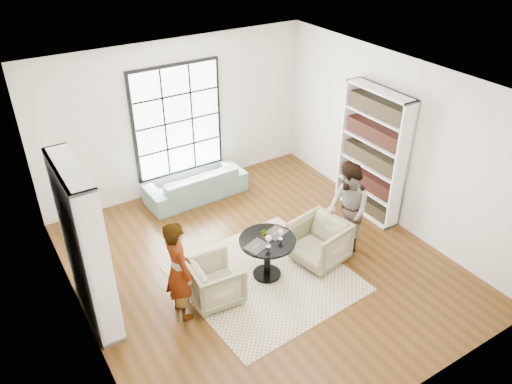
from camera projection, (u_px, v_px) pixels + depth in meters
ground at (260, 264)px, 8.15m from camera, size 6.00×6.00×0.00m
room_shell at (242, 183)px, 7.89m from camera, size 6.00×6.01×6.00m
rug at (265, 278)px, 7.85m from camera, size 2.62×2.62×0.01m
pedestal_table at (267, 249)px, 7.65m from camera, size 0.87×0.87×0.70m
sofa at (196, 184)px, 9.80m from camera, size 2.01×0.85×0.58m
armchair_left at (216, 281)px, 7.29m from camera, size 0.78×0.76×0.66m
armchair_right at (319, 242)px, 8.05m from camera, size 0.94×0.93×0.74m
person_left at (179, 270)px, 6.81m from camera, size 0.40×0.59×1.57m
person_right at (348, 210)px, 8.07m from camera, size 0.82×0.93×1.60m
placemat_left at (257, 246)px, 7.41m from camera, size 0.41×0.36×0.01m
placemat_right at (276, 233)px, 7.70m from camera, size 0.41×0.36×0.01m
cutlery_left at (257, 246)px, 7.40m from camera, size 0.20×0.25×0.01m
cutlery_right at (276, 232)px, 7.69m from camera, size 0.20×0.25×0.01m
wine_glass_left at (268, 239)px, 7.33m from camera, size 0.09×0.09×0.20m
wine_glass_right at (281, 232)px, 7.50m from camera, size 0.08×0.08×0.18m
flower_centerpiece at (266, 233)px, 7.53m from camera, size 0.21×0.20×0.19m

